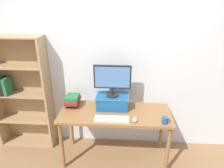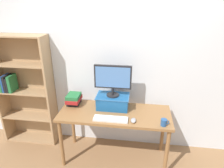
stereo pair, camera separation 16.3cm
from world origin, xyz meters
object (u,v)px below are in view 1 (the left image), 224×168
desk (115,118)px  keyboard (112,119)px  riser_box (112,101)px  computer_mouse (135,120)px  coffee_mug (165,120)px  bookshelf_unit (20,93)px  computer_monitor (112,79)px  book_stack (73,100)px

desk → keyboard: bearing=-98.8°
riser_box → computer_mouse: (0.30, -0.32, -0.08)m
computer_mouse → coffee_mug: bearing=-4.6°
bookshelf_unit → coffee_mug: size_ratio=16.85×
bookshelf_unit → computer_monitor: 1.44m
computer_mouse → coffee_mug: 0.37m
computer_monitor → keyboard: size_ratio=1.14×
book_stack → coffee_mug: book_stack is taller
coffee_mug → computer_monitor: bearing=152.6°
riser_box → book_stack: (-0.56, 0.01, -0.02)m
keyboard → book_stack: 0.67m
coffee_mug → bookshelf_unit: bearing=166.4°
bookshelf_unit → desk: bearing=-11.1°
computer_mouse → bookshelf_unit: bearing=164.6°
bookshelf_unit → keyboard: size_ratio=3.96×
keyboard → coffee_mug: coffee_mug is taller
computer_monitor → keyboard: (0.02, -0.31, -0.42)m
book_stack → coffee_mug: 1.28m
desk → riser_box: bearing=108.5°
riser_box → coffee_mug: size_ratio=4.40×
riser_box → book_stack: riser_box is taller
book_stack → computer_mouse: bearing=-21.0°
computer_monitor → book_stack: size_ratio=1.92×
riser_box → computer_monitor: computer_monitor is taller
desk → computer_mouse: 0.33m
desk → computer_monitor: 0.54m
bookshelf_unit → riser_box: size_ratio=3.83×
desk → book_stack: size_ratio=5.78×
bookshelf_unit → computer_monitor: size_ratio=3.48×
book_stack → coffee_mug: size_ratio=2.52×
computer_monitor → keyboard: computer_monitor is taller
riser_box → keyboard: bearing=-87.1°
riser_box → coffee_mug: bearing=-27.5°
bookshelf_unit → coffee_mug: bookshelf_unit is taller
bookshelf_unit → computer_mouse: bearing=-15.4°
keyboard → coffee_mug: size_ratio=4.25×
computer_mouse → book_stack: bearing=159.0°
keyboard → computer_mouse: size_ratio=4.17×
computer_mouse → riser_box: bearing=133.4°
coffee_mug → keyboard: bearing=177.2°
computer_monitor → book_stack: (-0.56, 0.02, -0.35)m
desk → keyboard: (-0.03, -0.18, 0.10)m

